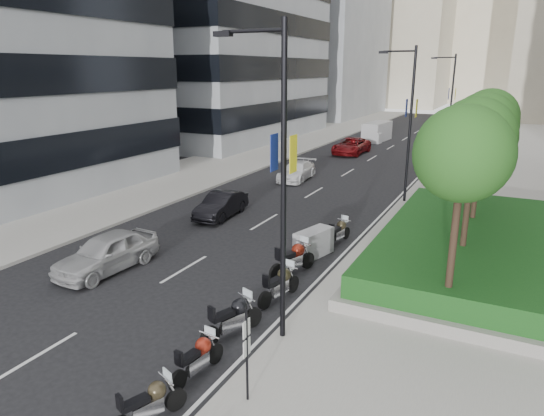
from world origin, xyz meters
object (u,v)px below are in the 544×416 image
Objects in this scene: motorcycle_1 at (198,357)px; motorcycle_0 at (149,403)px; car_d at (351,146)px; car_a at (107,252)px; car_c at (297,171)px; lamp_post_1 at (408,118)px; motorcycle_5 at (314,243)px; motorcycle_2 at (233,318)px; lamp_post_0 at (278,172)px; parking_sign at (247,351)px; motorcycle_3 at (280,284)px; car_b at (221,205)px; delivery_van at (376,132)px; motorcycle_4 at (293,259)px; motorcycle_6 at (339,232)px; lamp_post_2 at (450,100)px.

motorcycle_0 is at bearing -171.86° from motorcycle_1.
motorcycle_1 is 35.63m from car_d.
car_a reaches higher than motorcycle_0.
car_c reaches higher than motorcycle_0.
motorcycle_5 is (-1.53, -10.36, -4.48)m from lamp_post_1.
lamp_post_1 reaches higher than motorcycle_2.
parking_sign is (0.66, -3.00, -3.61)m from lamp_post_0.
car_b reaches higher than motorcycle_3.
parking_sign reaches higher than delivery_van.
car_c is at bearing -85.10° from delivery_van.
motorcycle_4 is (-1.53, -12.47, -4.42)m from lamp_post_1.
lamp_post_1 is 9.53m from motorcycle_6.
lamp_post_1 is at bearing 7.22° from motorcycle_3.
motorcycle_0 is 0.93× the size of motorcycle_1.
motorcycle_1 is at bearing -64.64° from car_b.
lamp_post_2 is 26.73m from motorcycle_6.
delivery_van is (-8.82, 44.79, -0.50)m from parking_sign.
motorcycle_5 is 14.84m from car_c.
delivery_van is (-7.13, 39.49, 0.36)m from motorcycle_3.
motorcycle_2 is at bearing -75.81° from delivery_van.
motorcycle_6 is 0.45× the size of car_a.
lamp_post_0 is 9.47m from car_a.
motorcycle_5 is 35.77m from delivery_van.
motorcycle_5 is at bearing 17.70° from motorcycle_3.
delivery_van is (-0.10, 9.42, 0.21)m from car_d.
parking_sign is at bearing -143.52° from motorcycle_4.
parking_sign reaches higher than motorcycle_2.
lamp_post_1 reaches higher than car_a.
motorcycle_4 is (-1.53, 4.53, -4.42)m from lamp_post_0.
motorcycle_4 is 8.43m from car_b.
motorcycle_0 is 6.82m from motorcycle_3.
motorcycle_3 reaches higher than motorcycle_0.
car_a is (-7.20, -7.14, 0.22)m from motorcycle_6.
parking_sign reaches higher than car_a.
motorcycle_2 is 12.31m from car_b.
motorcycle_6 is at bearing 14.39° from motorcycle_4.
lamp_post_2 is 3.90× the size of motorcycle_4.
motorcycle_2 is at bearing -92.03° from lamp_post_2.
motorcycle_6 is (-1.10, -8.32, -4.52)m from lamp_post_1.
car_d is (-8.06, 15.37, -4.32)m from lamp_post_1.
parking_sign is 1.13× the size of motorcycle_3.
motorcycle_5 is at bearing 102.95° from lamp_post_0.
lamp_post_1 is 4.85× the size of motorcycle_0.
motorcycle_5 is 7.32m from car_b.
motorcycle_1 is 7.11m from motorcycle_4.
motorcycle_3 is 40.13m from delivery_van.
motorcycle_4 is 37.85m from delivery_van.
motorcycle_2 is at bearing -173.44° from motorcycle_3.
motorcycle_4 reaches higher than motorcycle_2.
car_a reaches higher than car_d.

